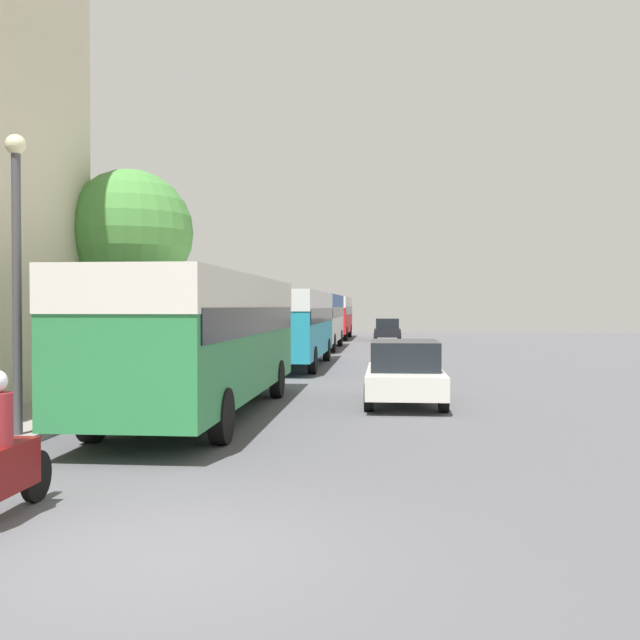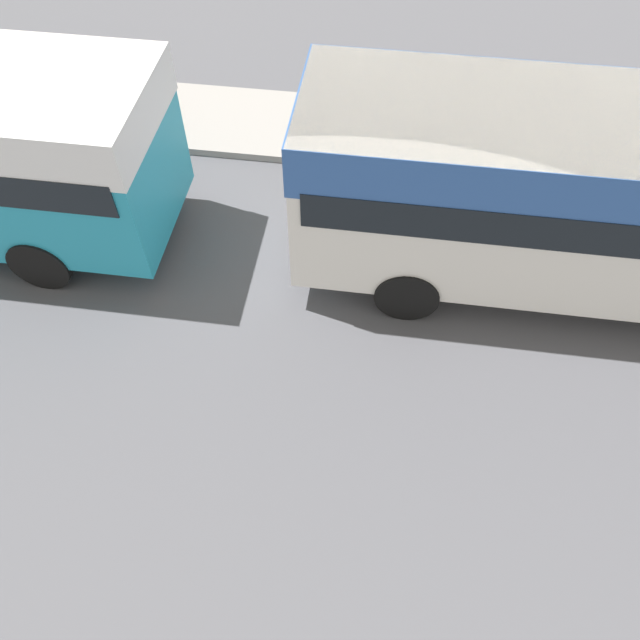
# 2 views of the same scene
# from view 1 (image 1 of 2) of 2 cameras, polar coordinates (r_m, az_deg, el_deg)

# --- Properties ---
(ground_plane) EXTENTS (120.00, 120.00, 0.00)m
(ground_plane) POSITION_cam_1_polar(r_m,az_deg,el_deg) (7.54, -12.46, -17.78)
(ground_plane) COLOR #515156
(bus_lead) EXTENTS (2.64, 10.47, 3.10)m
(bus_lead) POSITION_cam_1_polar(r_m,az_deg,el_deg) (16.07, -9.37, -0.42)
(bus_lead) COLOR #2D8447
(bus_lead) RESTS_ON ground_plane
(bus_following) EXTENTS (2.56, 9.99, 3.03)m
(bus_following) POSITION_cam_1_polar(r_m,az_deg,el_deg) (28.77, -2.23, 0.16)
(bus_following) COLOR teal
(bus_following) RESTS_ON ground_plane
(bus_third_in_line) EXTENTS (2.52, 9.48, 3.09)m
(bus_third_in_line) POSITION_cam_1_polar(r_m,az_deg,el_deg) (40.56, -0.24, 0.49)
(bus_third_in_line) COLOR silver
(bus_third_in_line) RESTS_ON ground_plane
(bus_rear) EXTENTS (2.61, 9.60, 3.11)m
(bus_rear) POSITION_cam_1_polar(r_m,az_deg,el_deg) (53.40, 0.98, 0.65)
(bus_rear) COLOR red
(bus_rear) RESTS_ON ground_plane
(car_crossing) EXTENTS (1.88, 4.30, 1.58)m
(car_crossing) POSITION_cam_1_polar(r_m,az_deg,el_deg) (50.59, 5.41, -0.75)
(car_crossing) COLOR black
(car_crossing) RESTS_ON ground_plane
(car_far_curb) EXTENTS (1.94, 4.36, 1.58)m
(car_far_curb) POSITION_cam_1_polar(r_m,az_deg,el_deg) (17.95, 6.78, -4.10)
(car_far_curb) COLOR silver
(car_far_curb) RESTS_ON ground_plane
(pedestrian_near_curb) EXTENTS (0.39, 0.39, 1.85)m
(pedestrian_near_curb) POSITION_cam_1_polar(r_m,az_deg,el_deg) (19.85, -18.44, -2.81)
(pedestrian_near_curb) COLOR #232838
(pedestrian_near_curb) RESTS_ON sidewalk
(pedestrian_walking_away) EXTENTS (0.34, 0.34, 1.74)m
(pedestrian_walking_away) POSITION_cam_1_polar(r_m,az_deg,el_deg) (23.95, -13.35, -2.24)
(pedestrian_walking_away) COLOR #232838
(pedestrian_walking_away) RESTS_ON sidewalk
(street_tree) EXTENTS (3.62, 3.62, 6.24)m
(street_tree) POSITION_cam_1_polar(r_m,az_deg,el_deg) (21.50, -14.95, 6.73)
(street_tree) COLOR brown
(street_tree) RESTS_ON sidewalk
(lamp_post) EXTENTS (0.36, 0.36, 5.33)m
(lamp_post) POSITION_cam_1_polar(r_m,az_deg,el_deg) (13.79, -23.10, 4.85)
(lamp_post) COLOR #47474C
(lamp_post) RESTS_ON sidewalk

